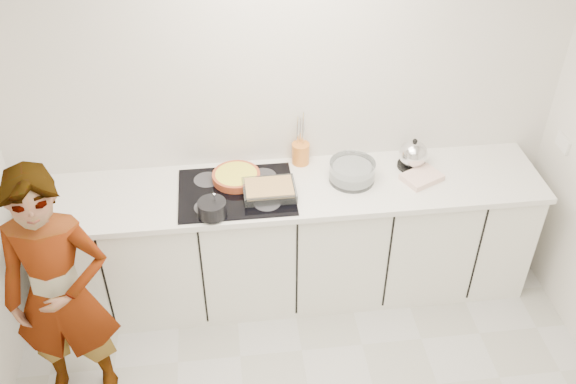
{
  "coord_description": "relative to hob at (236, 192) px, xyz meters",
  "views": [
    {
      "loc": [
        -0.4,
        -1.93,
        3.37
      ],
      "look_at": [
        -0.05,
        1.05,
        1.05
      ],
      "focal_mm": 40.0,
      "sensor_mm": 36.0,
      "label": 1
    }
  ],
  "objects": [
    {
      "name": "kettle",
      "position": [
        1.16,
        0.15,
        0.08
      ],
      "size": [
        0.25,
        0.25,
        0.22
      ],
      "color": "black",
      "rests_on": "countertop"
    },
    {
      "name": "cook",
      "position": [
        -0.99,
        -0.66,
        -0.11
      ],
      "size": [
        0.6,
        0.4,
        1.62
      ],
      "primitive_type": "imported",
      "rotation": [
        0.0,
        0.0,
        -0.03
      ],
      "color": "white",
      "rests_on": "floor"
    },
    {
      "name": "ceiling",
      "position": [
        0.35,
        -1.26,
        1.68
      ],
      "size": [
        3.6,
        3.2,
        0.0
      ],
      "primitive_type": "cube",
      "color": "white",
      "rests_on": "wall_back"
    },
    {
      "name": "wall_back",
      "position": [
        0.35,
        0.34,
        0.38
      ],
      "size": [
        3.6,
        0.0,
        2.6
      ],
      "primitive_type": "cube",
      "color": "silver",
      "rests_on": "ground"
    },
    {
      "name": "hob",
      "position": [
        0.0,
        0.0,
        0.0
      ],
      "size": [
        0.72,
        0.54,
        0.01
      ],
      "primitive_type": "cube",
      "color": "black",
      "rests_on": "countertop"
    },
    {
      "name": "mixing_bowl",
      "position": [
        0.74,
        0.05,
        0.06
      ],
      "size": [
        0.36,
        0.36,
        0.14
      ],
      "color": "silver",
      "rests_on": "countertop"
    },
    {
      "name": "tea_towel",
      "position": [
        1.19,
        -0.0,
        0.01
      ],
      "size": [
        0.29,
        0.26,
        0.04
      ],
      "primitive_type": "cube",
      "rotation": [
        0.0,
        0.0,
        0.45
      ],
      "color": "white",
      "rests_on": "countertop"
    },
    {
      "name": "utensil_crock",
      "position": [
        0.44,
        0.28,
        0.07
      ],
      "size": [
        0.13,
        0.13,
        0.15
      ],
      "primitive_type": "cylinder",
      "rotation": [
        0.0,
        0.0,
        -0.16
      ],
      "color": "orange",
      "rests_on": "countertop"
    },
    {
      "name": "tart_dish",
      "position": [
        0.01,
        0.12,
        0.03
      ],
      "size": [
        0.35,
        0.35,
        0.05
      ],
      "color": "#A94424",
      "rests_on": "hob"
    },
    {
      "name": "baking_dish",
      "position": [
        0.2,
        -0.06,
        0.04
      ],
      "size": [
        0.33,
        0.24,
        0.06
      ],
      "color": "silver",
      "rests_on": "hob"
    },
    {
      "name": "base_cabinets",
      "position": [
        0.35,
        0.02,
        -0.48
      ],
      "size": [
        3.2,
        0.58,
        0.87
      ],
      "primitive_type": "cube",
      "color": "white",
      "rests_on": "floor"
    },
    {
      "name": "countertop",
      "position": [
        0.35,
        0.02,
        -0.03
      ],
      "size": [
        3.24,
        0.64,
        0.04
      ],
      "primitive_type": "cube",
      "color": "white",
      "rests_on": "base_cabinets"
    },
    {
      "name": "saucepan",
      "position": [
        -0.15,
        -0.21,
        0.05
      ],
      "size": [
        0.21,
        0.21,
        0.16
      ],
      "color": "black",
      "rests_on": "hob"
    }
  ]
}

